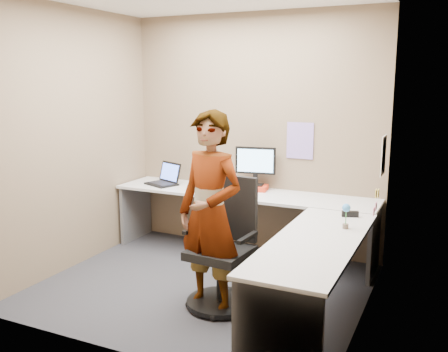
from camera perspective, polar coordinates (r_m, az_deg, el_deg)
The scene contains 20 objects.
ground at distance 4.93m, azimuth -2.48°, elevation -12.47°, with size 3.00×3.00×0.00m, color #232328.
wall_back at distance 5.74m, azimuth 3.44°, elevation 4.85°, with size 3.00×3.00×0.00m, color brown.
wall_right at distance 4.10m, azimuth 16.31°, elevation 1.95°, with size 2.70×2.70×0.00m, color brown.
wall_left at distance 5.42m, azimuth -16.83°, elevation 4.04°, with size 2.70×2.70×0.00m, color brown.
desk at distance 4.89m, azimuth 4.13°, elevation -5.34°, with size 2.98×2.58×0.73m.
paper_ream at distance 5.65m, azimuth 3.51°, elevation -1.34°, with size 0.29×0.21×0.06m, color red.
monitor at distance 5.61m, azimuth 3.61°, elevation 1.53°, with size 0.46×0.16×0.43m.
laptop at distance 5.99m, azimuth -6.73°, elevation -0.32°, with size 0.45×0.41×0.26m.
trackball_mouse at distance 5.53m, azimuth -2.67°, elevation -1.63°, with size 0.12×0.08×0.07m.
origami at distance 5.61m, azimuth -1.31°, elevation -1.39°, with size 0.10×0.10×0.06m, color white.
stapler at distance 4.70m, azimuth 14.22°, elevation -4.22°, with size 0.15×0.04×0.06m, color black.
flower at distance 4.30m, azimuth 13.79°, elevation -4.02°, with size 0.07×0.07×0.22m.
calendar_purple at distance 5.56m, azimuth 8.68°, elevation 4.02°, with size 0.30×0.01×0.40m, color #846BB7.
calendar_white at distance 4.99m, azimuth 17.77°, elevation 2.26°, with size 0.01×0.28×0.38m, color white.
sticky_note_a at distance 4.71m, azimuth 16.99°, elevation -1.92°, with size 0.01×0.07×0.07m, color #F2E059.
sticky_note_b at distance 4.78m, azimuth 16.99°, elevation -3.32°, with size 0.01×0.07×0.07m, color pink.
sticky_note_c at distance 4.67m, azimuth 16.76°, elevation -3.89°, with size 0.01×0.07×0.07m, color pink.
sticky_note_d at distance 4.86m, azimuth 17.22°, elevation -1.90°, with size 0.01×0.07×0.07m, color #F2E059.
office_chair at distance 4.41m, azimuth -0.02°, elevation -9.00°, with size 0.59×0.59×1.11m.
person at distance 4.17m, azimuth -1.60°, elevation -4.31°, with size 0.63×0.41×1.72m, color #999399.
Camera 1 is at (2.11, -4.00, 1.96)m, focal length 40.00 mm.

